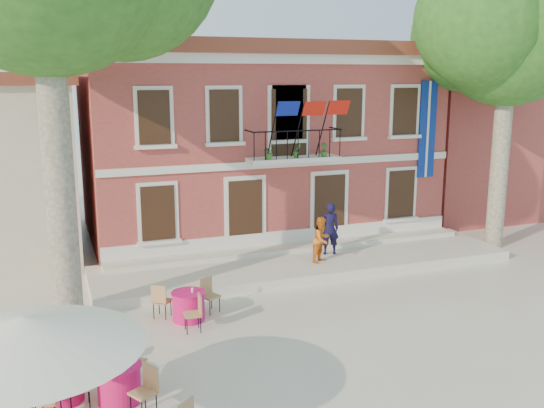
{
  "coord_description": "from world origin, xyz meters",
  "views": [
    {
      "loc": [
        -5.86,
        -13.38,
        6.32
      ],
      "look_at": [
        0.45,
        3.5,
        2.46
      ],
      "focal_mm": 40.0,
      "sensor_mm": 36.0,
      "label": 1
    }
  ],
  "objects": [
    {
      "name": "terrace",
      "position": [
        2.0,
        4.4,
        0.15
      ],
      "size": [
        14.0,
        3.4,
        0.3
      ],
      "primitive_type": "cube",
      "color": "silver",
      "rests_on": "ground"
    },
    {
      "name": "pedestrian_navy",
      "position": [
        2.96,
        4.62,
        1.19
      ],
      "size": [
        0.73,
        0.56,
        1.79
      ],
      "primitive_type": "imported",
      "rotation": [
        0.0,
        0.0,
        2.91
      ],
      "color": "black",
      "rests_on": "terrace"
    },
    {
      "name": "main_building",
      "position": [
        2.0,
        9.99,
        3.78
      ],
      "size": [
        13.5,
        9.59,
        7.5
      ],
      "color": "#AC4B3E",
      "rests_on": "ground"
    },
    {
      "name": "ground",
      "position": [
        0.0,
        0.0,
        0.0
      ],
      "size": [
        90.0,
        90.0,
        0.0
      ],
      "primitive_type": "plane",
      "color": "beige",
      "rests_on": "ground"
    },
    {
      "name": "patio_umbrella",
      "position": [
        -6.38,
        -3.97,
        2.45
      ],
      "size": [
        3.67,
        3.67,
        2.73
      ],
      "color": "black",
      "rests_on": "ground"
    },
    {
      "name": "cafe_table_1",
      "position": [
        -4.86,
        -2.13,
        0.43
      ],
      "size": [
        1.63,
        1.87,
        0.95
      ],
      "color": "#EB1656",
      "rests_on": "ground"
    },
    {
      "name": "neighbor_east",
      "position": [
        14.0,
        11.0,
        3.22
      ],
      "size": [
        9.4,
        9.4,
        6.4
      ],
      "color": "#AC4B3E",
      "rests_on": "ground"
    },
    {
      "name": "plane_tree_east",
      "position": [
        9.6,
        4.23,
        7.82
      ],
      "size": [
        5.39,
        5.39,
        10.59
      ],
      "color": "#A59E84",
      "rests_on": "ground"
    },
    {
      "name": "pedestrian_orange",
      "position": [
        2.34,
        3.91,
        1.06
      ],
      "size": [
        0.93,
        0.87,
        1.51
      ],
      "primitive_type": "imported",
      "rotation": [
        0.0,
        0.0,
        0.55
      ],
      "color": "orange",
      "rests_on": "terrace"
    },
    {
      "name": "cafe_table_0",
      "position": [
        -5.93,
        -1.69,
        0.42
      ],
      "size": [
        1.05,
        1.95,
        0.95
      ],
      "color": "#EB1656",
      "rests_on": "ground"
    },
    {
      "name": "cafe_table_3",
      "position": [
        -2.67,
        1.39,
        0.43
      ],
      "size": [
        1.87,
        1.7,
        0.95
      ],
      "color": "#EB1656",
      "rests_on": "ground"
    }
  ]
}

